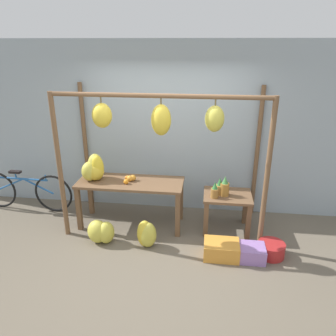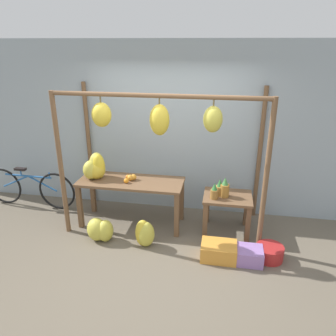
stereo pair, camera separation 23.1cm
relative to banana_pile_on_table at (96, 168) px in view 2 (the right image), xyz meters
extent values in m
plane|color=#665B4C|center=(1.08, -0.86, -0.92)|extent=(20.00, 20.00, 0.00)
cube|color=#99A8B2|center=(1.08, 0.69, 0.48)|extent=(8.00, 0.08, 2.80)
cylinder|color=brown|center=(-0.35, -0.42, 0.16)|extent=(0.07, 0.07, 2.15)
cylinder|color=brown|center=(2.51, -0.42, 0.16)|extent=(0.07, 0.07, 2.15)
cylinder|color=brown|center=(-0.35, 0.60, 0.16)|extent=(0.07, 0.07, 2.15)
cylinder|color=brown|center=(2.51, 0.60, 0.16)|extent=(0.07, 0.07, 2.15)
cylinder|color=brown|center=(1.08, -0.42, 1.20)|extent=(2.86, 0.06, 0.06)
cylinder|color=brown|center=(0.33, -0.42, 1.13)|extent=(0.02, 0.02, 0.08)
ellipsoid|color=gold|center=(0.33, -0.42, 0.93)|extent=(0.26, 0.24, 0.33)
cylinder|color=brown|center=(1.11, -0.42, 1.13)|extent=(0.02, 0.02, 0.07)
ellipsoid|color=gold|center=(1.11, -0.42, 0.89)|extent=(0.26, 0.23, 0.41)
cylinder|color=brown|center=(1.79, -0.42, 1.13)|extent=(0.02, 0.02, 0.07)
ellipsoid|color=gold|center=(1.79, -0.42, 0.93)|extent=(0.24, 0.22, 0.33)
cube|color=brown|center=(0.56, -0.01, -0.20)|extent=(1.63, 0.62, 0.04)
cube|color=brown|center=(-0.20, -0.27, -0.57)|extent=(0.07, 0.07, 0.70)
cube|color=brown|center=(1.32, -0.27, -0.57)|extent=(0.07, 0.07, 0.70)
cube|color=brown|center=(-0.20, 0.25, -0.57)|extent=(0.07, 0.07, 0.70)
cube|color=brown|center=(1.32, 0.25, -0.57)|extent=(0.07, 0.07, 0.70)
cube|color=brown|center=(2.05, 0.02, -0.34)|extent=(0.72, 0.57, 0.04)
cube|color=brown|center=(1.74, -0.21, -0.64)|extent=(0.07, 0.07, 0.56)
cube|color=brown|center=(2.36, -0.21, -0.64)|extent=(0.07, 0.07, 0.56)
cube|color=brown|center=(1.74, 0.25, -0.64)|extent=(0.07, 0.07, 0.56)
cube|color=brown|center=(2.36, 0.25, -0.64)|extent=(0.07, 0.07, 0.56)
ellipsoid|color=yellow|center=(0.05, -0.01, 0.02)|extent=(0.27, 0.26, 0.40)
ellipsoid|color=gold|center=(0.01, 0.04, 0.03)|extent=(0.26, 0.28, 0.41)
ellipsoid|color=gold|center=(0.00, 0.01, 0.00)|extent=(0.27, 0.28, 0.35)
ellipsoid|color=gold|center=(-0.06, -0.04, -0.02)|extent=(0.32, 0.34, 0.30)
ellipsoid|color=gold|center=(0.01, -0.01, -0.03)|extent=(0.38, 0.38, 0.29)
sphere|color=orange|center=(0.60, 0.03, -0.13)|extent=(0.09, 0.09, 0.09)
sphere|color=orange|center=(0.55, 0.00, -0.13)|extent=(0.09, 0.09, 0.09)
sphere|color=orange|center=(0.52, -0.11, -0.14)|extent=(0.08, 0.08, 0.08)
sphere|color=orange|center=(0.50, 0.05, -0.14)|extent=(0.07, 0.07, 0.07)
cylinder|color=#B27F38|center=(1.92, 0.02, -0.25)|extent=(0.13, 0.13, 0.15)
cone|color=#337538|center=(1.92, 0.02, -0.11)|extent=(0.09, 0.09, 0.12)
cylinder|color=#A3702D|center=(2.00, -0.01, -0.22)|extent=(0.13, 0.13, 0.19)
cone|color=#428442|center=(2.00, -0.01, -0.07)|extent=(0.09, 0.09, 0.12)
cylinder|color=olive|center=(1.85, -0.11, -0.25)|extent=(0.12, 0.12, 0.14)
cone|color=#337538|center=(1.85, -0.11, -0.12)|extent=(0.08, 0.08, 0.11)
ellipsoid|color=gold|center=(0.31, -0.57, -0.75)|extent=(0.29, 0.31, 0.33)
ellipsoid|color=gold|center=(0.18, -0.57, -0.74)|extent=(0.39, 0.37, 0.35)
ellipsoid|color=gold|center=(0.93, -0.59, -0.73)|extent=(0.31, 0.30, 0.38)
ellipsoid|color=gold|center=(0.88, -0.59, -0.71)|extent=(0.27, 0.26, 0.41)
cube|color=orange|center=(1.97, -0.70, -0.81)|extent=(0.47, 0.35, 0.22)
cylinder|color=#AD2323|center=(2.64, -0.59, -0.82)|extent=(0.37, 0.37, 0.19)
torus|color=black|center=(-1.88, 0.26, -0.58)|extent=(0.67, 0.06, 0.67)
torus|color=black|center=(-0.85, 0.23, -0.58)|extent=(0.67, 0.06, 0.67)
cylinder|color=#235B9E|center=(-1.37, 0.25, -0.34)|extent=(0.88, 0.06, 0.03)
cylinder|color=#235B9E|center=(-1.62, 0.25, -0.46)|extent=(0.53, 0.04, 0.26)
cylinder|color=#235B9E|center=(-1.11, 0.24, -0.46)|extent=(0.53, 0.04, 0.26)
cylinder|color=#235B9E|center=(-1.50, 0.25, -0.29)|extent=(0.02, 0.02, 0.10)
cube|color=black|center=(-1.50, 0.25, -0.22)|extent=(0.20, 0.09, 0.04)
cylinder|color=#235B9E|center=(-0.95, 0.23, -0.29)|extent=(0.02, 0.02, 0.10)
cube|color=#9970B7|center=(2.33, -0.71, -0.82)|extent=(0.43, 0.31, 0.20)
camera|label=1|loc=(1.72, -4.51, 1.84)|focal=35.00mm
camera|label=2|loc=(1.95, -4.47, 1.84)|focal=35.00mm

